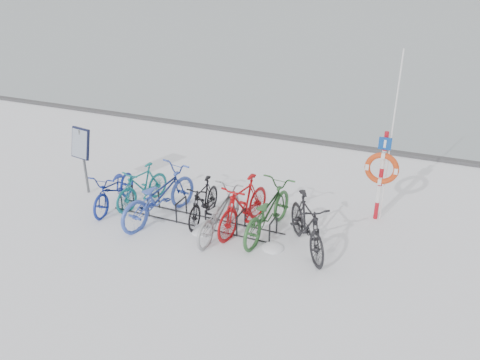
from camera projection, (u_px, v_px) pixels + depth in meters
The scene contains 14 objects.
ground at pixel (196, 221), 10.31m from camera, with size 900.00×900.00×0.00m, color white.
quay_edge at pixel (282, 137), 15.21m from camera, with size 400.00×0.25×0.10m, color #3F3F42.
bike_rack at pixel (196, 214), 10.24m from camera, with size 4.00×0.48×0.46m.
info_board at pixel (81, 147), 11.10m from camera, with size 0.59×0.30×1.67m.
lifebuoy_station at pixel (382, 168), 9.86m from camera, with size 0.71×0.22×3.69m.
bike_0 at pixel (114, 187), 10.79m from camera, with size 0.63×1.80×0.95m, color navy.
bike_1 at pixel (142, 185), 10.88m from camera, with size 0.46×1.63×0.98m, color #146F73.
bike_2 at pixel (159, 194), 10.22m from camera, with size 0.78×2.24×1.17m, color #3652B7.
bike_3 at pixel (203, 200), 10.21m from camera, with size 0.45×1.59×0.96m, color black.
bike_4 at pixel (219, 212), 9.67m from camera, with size 0.66×1.88×0.99m, color #929398.
bike_5 at pixel (243, 204), 9.82m from camera, with size 0.55×1.93×1.16m, color #AC0E11.
bike_6 at pixel (267, 209), 9.65m from camera, with size 0.73×2.09×1.10m, color #29572A.
bike_7 at pixel (307, 223), 9.10m from camera, with size 0.54×1.92×1.15m, color black.
snow_drifts at pixel (228, 224), 10.19m from camera, with size 3.29×1.48×0.18m.
Camera 1 is at (4.46, -7.86, 5.13)m, focal length 35.00 mm.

